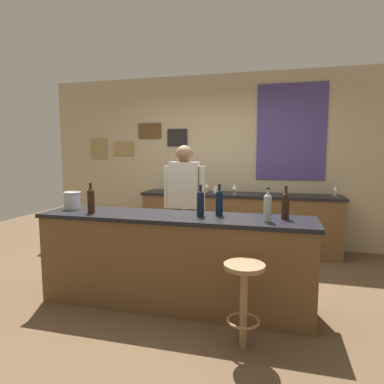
# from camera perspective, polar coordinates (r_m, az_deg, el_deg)

# --- Properties ---
(ground_plane) EXTENTS (10.00, 10.00, 0.00)m
(ground_plane) POSITION_cam_1_polar(r_m,az_deg,el_deg) (3.90, -1.22, -16.30)
(ground_plane) COLOR brown
(back_wall) EXTENTS (6.00, 0.09, 2.80)m
(back_wall) POSITION_cam_1_polar(r_m,az_deg,el_deg) (5.56, 4.73, 5.60)
(back_wall) COLOR tan
(back_wall) RESTS_ON ground_plane
(bar_counter) EXTENTS (2.72, 0.60, 0.92)m
(bar_counter) POSITION_cam_1_polar(r_m,az_deg,el_deg) (3.38, -3.14, -11.66)
(bar_counter) COLOR brown
(bar_counter) RESTS_ON ground_plane
(side_counter) EXTENTS (3.06, 0.56, 0.90)m
(side_counter) POSITION_cam_1_polar(r_m,az_deg,el_deg) (5.25, 8.00, -5.14)
(side_counter) COLOR brown
(side_counter) RESTS_ON ground_plane
(bartender) EXTENTS (0.52, 0.21, 1.62)m
(bartender) POSITION_cam_1_polar(r_m,az_deg,el_deg) (4.05, -1.34, -1.64)
(bartender) COLOR #384766
(bartender) RESTS_ON ground_plane
(bar_stool) EXTENTS (0.32, 0.32, 0.68)m
(bar_stool) POSITION_cam_1_polar(r_m,az_deg,el_deg) (2.71, 8.94, -16.57)
(bar_stool) COLOR olive
(bar_stool) RESTS_ON ground_plane
(wine_bottle_a) EXTENTS (0.07, 0.07, 0.31)m
(wine_bottle_a) POSITION_cam_1_polar(r_m,az_deg,el_deg) (3.52, -17.04, -1.25)
(wine_bottle_a) COLOR black
(wine_bottle_a) RESTS_ON bar_counter
(wine_bottle_b) EXTENTS (0.07, 0.07, 0.31)m
(wine_bottle_b) POSITION_cam_1_polar(r_m,az_deg,el_deg) (3.19, 1.46, -1.77)
(wine_bottle_b) COLOR black
(wine_bottle_b) RESTS_ON bar_counter
(wine_bottle_c) EXTENTS (0.07, 0.07, 0.31)m
(wine_bottle_c) POSITION_cam_1_polar(r_m,az_deg,el_deg) (3.23, 4.73, -1.68)
(wine_bottle_c) COLOR black
(wine_bottle_c) RESTS_ON bar_counter
(wine_bottle_d) EXTENTS (0.07, 0.07, 0.31)m
(wine_bottle_d) POSITION_cam_1_polar(r_m,az_deg,el_deg) (3.01, 12.91, -2.45)
(wine_bottle_d) COLOR #999E99
(wine_bottle_d) RESTS_ON bar_counter
(wine_bottle_e) EXTENTS (0.07, 0.07, 0.31)m
(wine_bottle_e) POSITION_cam_1_polar(r_m,az_deg,el_deg) (3.16, 15.83, -2.09)
(wine_bottle_e) COLOR black
(wine_bottle_e) RESTS_ON bar_counter
(ice_bucket) EXTENTS (0.19, 0.19, 0.19)m
(ice_bucket) POSITION_cam_1_polar(r_m,az_deg,el_deg) (3.83, -19.90, -1.28)
(ice_bucket) COLOR #B7BABF
(ice_bucket) RESTS_ON bar_counter
(wine_glass_a) EXTENTS (0.07, 0.07, 0.16)m
(wine_glass_a) POSITION_cam_1_polar(r_m,az_deg,el_deg) (5.44, -3.13, 1.30)
(wine_glass_a) COLOR silver
(wine_glass_a) RESTS_ON side_counter
(wine_glass_b) EXTENTS (0.07, 0.07, 0.16)m
(wine_glass_b) POSITION_cam_1_polar(r_m,az_deg,el_deg) (5.31, 2.53, 1.16)
(wine_glass_b) COLOR silver
(wine_glass_b) RESTS_ON side_counter
(wine_glass_c) EXTENTS (0.07, 0.07, 0.16)m
(wine_glass_c) POSITION_cam_1_polar(r_m,az_deg,el_deg) (5.10, 7.33, 0.88)
(wine_glass_c) COLOR silver
(wine_glass_c) RESTS_ON side_counter
(wine_glass_d) EXTENTS (0.07, 0.07, 0.16)m
(wine_glass_d) POSITION_cam_1_polar(r_m,az_deg,el_deg) (5.29, 23.48, 0.58)
(wine_glass_d) COLOR silver
(wine_glass_d) RESTS_ON side_counter
(coffee_mug) EXTENTS (0.12, 0.08, 0.09)m
(coffee_mug) POSITION_cam_1_polar(r_m,az_deg,el_deg) (5.23, 4.16, 0.38)
(coffee_mug) COLOR silver
(coffee_mug) RESTS_ON side_counter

